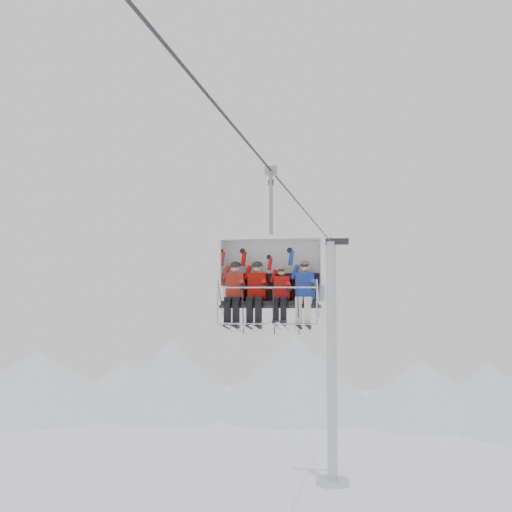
% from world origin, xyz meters
% --- Properties ---
extents(ridgeline, '(72.00, 21.00, 7.00)m').
position_xyz_m(ridgeline, '(-1.58, 42.05, 2.84)').
color(ridgeline, white).
rests_on(ridgeline, ground).
extents(lift_tower_right, '(2.00, 1.80, 13.48)m').
position_xyz_m(lift_tower_right, '(0.00, 22.00, 5.78)').
color(lift_tower_right, '#B7BABF').
rests_on(lift_tower_right, ground).
extents(haul_cable, '(0.06, 50.00, 0.06)m').
position_xyz_m(haul_cable, '(0.00, 0.00, 13.30)').
color(haul_cable, '#2A2A2E').
rests_on(haul_cable, lift_tower_left).
extents(chairlift_carrier, '(2.65, 1.17, 3.98)m').
position_xyz_m(chairlift_carrier, '(0.00, 2.13, 10.73)').
color(chairlift_carrier, black).
rests_on(chairlift_carrier, haul_cable).
extents(skier_far_left, '(0.45, 1.69, 1.78)m').
position_xyz_m(skier_far_left, '(-0.90, 1.83, 10.25)').
color(skier_far_left, '#A12417').
rests_on(skier_far_left, chairlift_carrier).
extents(skier_center_left, '(0.45, 1.69, 1.78)m').
position_xyz_m(skier_center_left, '(-0.34, 1.83, 10.25)').
color(skier_center_left, '#A40D07').
rests_on(skier_center_left, chairlift_carrier).
extents(skier_center_right, '(0.40, 1.69, 1.58)m').
position_xyz_m(skier_center_right, '(0.29, 1.81, 10.20)').
color(skier_center_right, '#B30F0D').
rests_on(skier_center_right, chairlift_carrier).
extents(skier_far_right, '(0.45, 1.69, 1.78)m').
position_xyz_m(skier_far_right, '(0.86, 1.83, 10.25)').
color(skier_far_right, '#20399E').
rests_on(skier_far_right, chairlift_carrier).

